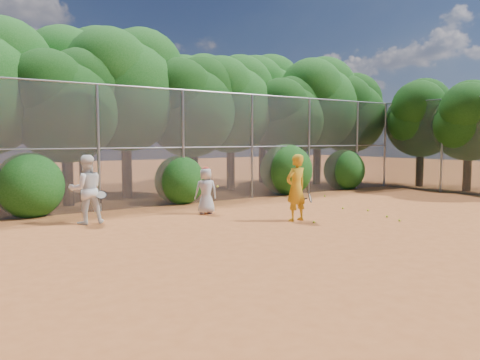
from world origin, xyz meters
TOP-DOWN VIEW (x-y plane):
  - ground at (0.00, 0.00)m, footprint 80.00×80.00m
  - fence_back at (-0.12, 6.00)m, footprint 20.05×0.09m
  - fence_side at (10.00, 3.00)m, footprint 0.09×6.09m
  - tree_2 at (-4.45, 7.83)m, footprint 3.99×3.47m
  - tree_3 at (-1.94, 8.84)m, footprint 4.89×4.26m
  - tree_4 at (0.55, 8.24)m, footprint 4.19×3.64m
  - tree_5 at (3.06, 9.04)m, footprint 4.51×3.92m
  - tree_6 at (5.55, 8.03)m, footprint 3.86×3.36m
  - tree_7 at (8.06, 8.64)m, footprint 4.77×4.14m
  - tree_8 at (10.05, 8.34)m, footprint 4.25×3.70m
  - tree_10 at (-2.93, 11.05)m, footprint 5.15×4.48m
  - tree_11 at (2.06, 10.64)m, footprint 4.64×4.03m
  - tree_12 at (6.56, 11.24)m, footprint 5.02×4.37m
  - tree_13 at (11.45, 5.03)m, footprint 3.86×3.36m
  - tree_14 at (11.25, 2.53)m, footprint 3.61×3.14m
  - bush_0 at (-6.00, 6.30)m, footprint 2.00×2.00m
  - bush_1 at (-1.00, 6.30)m, footprint 1.80×1.80m
  - bush_2 at (4.00, 6.30)m, footprint 2.20×2.20m
  - bush_3 at (7.50, 6.30)m, footprint 1.90×1.90m
  - player_yellow at (-0.06, 1.11)m, footprint 0.86×0.58m
  - player_teen at (-1.48, 3.64)m, footprint 0.78×0.60m
  - player_white at (-5.00, 4.01)m, footprint 0.97×0.85m
  - ball_0 at (3.00, 1.12)m, footprint 0.07×0.07m
  - ball_1 at (2.70, 1.90)m, footprint 0.07×0.07m
  - ball_2 at (2.25, -0.62)m, footprint 0.07×0.07m
  - ball_3 at (2.50, 0.00)m, footprint 0.07×0.07m
  - ball_4 at (0.11, 0.56)m, footprint 0.07×0.07m
  - ball_5 at (4.57, 4.59)m, footprint 0.07×0.07m

SIDE VIEW (x-z plane):
  - ground at x=0.00m, z-range 0.00..0.00m
  - ball_0 at x=3.00m, z-range 0.00..0.07m
  - ball_1 at x=2.70m, z-range 0.00..0.07m
  - ball_2 at x=2.25m, z-range 0.00..0.07m
  - ball_3 at x=2.50m, z-range 0.00..0.07m
  - ball_4 at x=0.11m, z-range 0.00..0.07m
  - ball_5 at x=4.57m, z-range 0.00..0.07m
  - player_teen at x=-1.48m, z-range 0.00..1.45m
  - bush_1 at x=-1.00m, z-range 0.00..1.80m
  - player_white at x=-5.00m, z-range 0.00..1.87m
  - player_yellow at x=-0.06m, z-range 0.00..1.87m
  - bush_3 at x=7.50m, z-range 0.00..1.90m
  - bush_0 at x=-6.00m, z-range 0.00..2.00m
  - bush_2 at x=4.00m, z-range 0.00..2.20m
  - fence_side at x=10.00m, z-range 0.04..4.06m
  - fence_back at x=-0.12m, z-range 0.04..4.06m
  - tree_14 at x=11.25m, z-range 0.77..5.71m
  - tree_6 at x=5.55m, z-range 0.82..6.11m
  - tree_13 at x=11.45m, z-range 0.82..6.11m
  - tree_2 at x=-4.45m, z-range 0.85..6.32m
  - tree_4 at x=0.55m, z-range 0.89..6.62m
  - tree_8 at x=10.05m, z-range 0.91..6.73m
  - tree_5 at x=3.06m, z-range 0.96..7.13m
  - tree_11 at x=2.06m, z-range 0.99..7.34m
  - tree_7 at x=8.06m, z-range 1.02..7.54m
  - tree_3 at x=-1.94m, z-range 1.04..7.75m
  - tree_12 at x=6.56m, z-range 1.07..7.95m
  - tree_10 at x=-2.93m, z-range 1.10..8.16m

